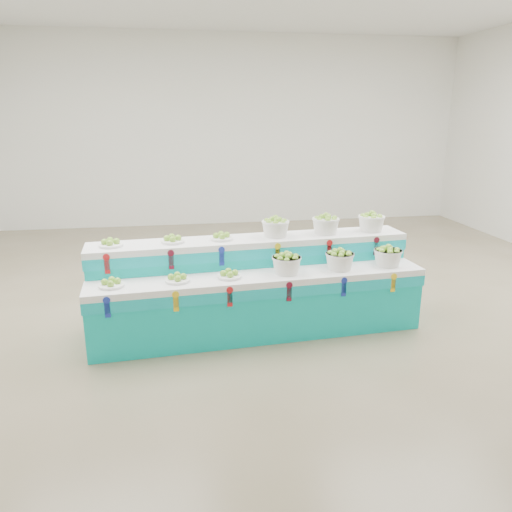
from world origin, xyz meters
The scene contains 15 objects.
ground centered at (0.00, 0.00, 0.00)m, with size 10.00×10.00×0.00m, color #71654A.
back_wall centered at (0.00, 5.00, 2.00)m, with size 10.00×10.00×0.00m, color silver.
display_stand centered at (-0.47, -0.67, 0.51)m, with size 3.68×0.95×1.02m, color #08BCB6, non-canonical shape.
plate_lower_left centered at (-2.00, -1.01, 0.77)m, with size 0.26×0.26×0.10m, color white.
plate_lower_mid centered at (-1.34, -0.96, 0.77)m, with size 0.26×0.26×0.10m, color white.
plate_lower_right centered at (-0.80, -0.92, 0.77)m, with size 0.26×0.26×0.10m, color white.
basket_lower_left centered at (-0.17, -0.88, 0.83)m, with size 0.32×0.32×0.23m, color silver, non-canonical shape.
basket_lower_mid centered at (0.45, -0.83, 0.83)m, with size 0.32×0.32×0.23m, color silver, non-canonical shape.
basket_lower_right centered at (1.03, -0.79, 0.83)m, with size 0.32×0.32×0.23m, color silver, non-canonical shape.
plate_upper_left centered at (-2.03, -0.55, 1.07)m, with size 0.26×0.26×0.10m, color white.
plate_upper_mid centered at (-1.37, -0.51, 1.07)m, with size 0.26×0.26×0.10m, color white.
plate_upper_right centered at (-0.83, -0.47, 1.07)m, with size 0.26×0.26×0.10m, color white.
basket_upper_left centered at (-0.20, -0.42, 1.13)m, with size 0.32×0.32×0.23m, color silver, non-canonical shape.
basket_upper_mid centered at (0.41, -0.38, 1.13)m, with size 0.32×0.32×0.23m, color silver, non-canonical shape.
basket_upper_right centered at (1.00, -0.34, 1.13)m, with size 0.32×0.32×0.23m, color silver, non-canonical shape.
Camera 1 is at (-1.32, -5.80, 2.40)m, focal length 34.33 mm.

